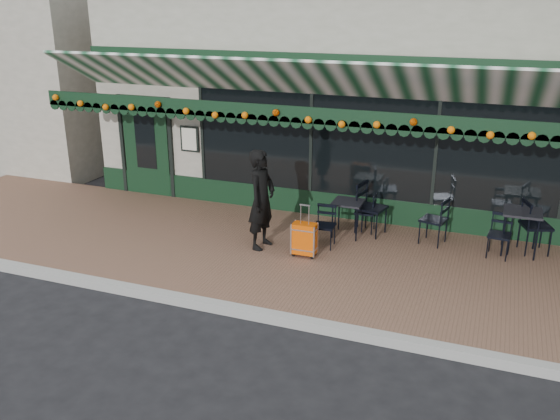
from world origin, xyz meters
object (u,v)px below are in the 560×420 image
at_px(cafe_table_a, 522,215).
at_px(chair_a_left, 434,220).
at_px(cafe_table_b, 348,205).
at_px(woman, 262,199).
at_px(chair_b_left, 365,212).
at_px(chair_a_right, 536,226).
at_px(suitcase, 304,239).
at_px(chair_a_front, 499,236).
at_px(chair_b_right, 372,209).
at_px(chair_b_front, 324,226).

distance_m(cafe_table_a, chair_a_left, 1.47).
bearing_deg(chair_a_left, cafe_table_b, -68.90).
height_order(woman, chair_b_left, woman).
bearing_deg(chair_b_left, chair_a_right, 88.14).
bearing_deg(suitcase, chair_a_front, 19.31).
bearing_deg(chair_b_right, chair_a_front, -83.89).
distance_m(suitcase, chair_b_right, 1.65).
relative_size(cafe_table_a, chair_a_front, 1.01).
bearing_deg(suitcase, woman, 170.59).
xyz_separation_m(chair_b_left, chair_b_front, (-0.51, -0.98, -0.00)).
xyz_separation_m(suitcase, chair_b_left, (0.70, 1.50, 0.07)).
xyz_separation_m(cafe_table_a, chair_b_left, (-2.72, 0.05, -0.31)).
bearing_deg(suitcase, chair_b_right, 58.44).
bearing_deg(chair_b_front, cafe_table_a, 12.77).
bearing_deg(cafe_table_a, chair_a_right, 25.22).
bearing_deg(cafe_table_a, chair_a_front, -136.14).
height_order(cafe_table_a, chair_a_right, chair_a_right).
relative_size(cafe_table_b, chair_a_front, 0.88).
bearing_deg(chair_b_left, suitcase, -28.20).
relative_size(cafe_table_b, chair_a_left, 0.77).
bearing_deg(chair_b_front, suitcase, -113.96).
distance_m(cafe_table_b, chair_a_right, 3.24).
distance_m(chair_a_left, chair_a_right, 1.70).
bearing_deg(cafe_table_a, chair_b_left, 178.93).
relative_size(chair_a_left, chair_a_front, 1.14).
distance_m(suitcase, cafe_table_b, 1.29).
distance_m(chair_b_left, chair_b_front, 1.10).
bearing_deg(chair_a_left, chair_a_front, 93.54).
relative_size(chair_a_front, chair_b_left, 1.00).
height_order(cafe_table_b, chair_b_left, chair_b_left).
bearing_deg(cafe_table_b, suitcase, -110.71).
relative_size(suitcase, chair_a_right, 0.97).
height_order(woman, chair_b_front, woman).
relative_size(cafe_table_b, chair_a_right, 0.70).
height_order(woman, chair_a_left, woman).
distance_m(woman, chair_b_front, 1.21).
distance_m(woman, cafe_table_a, 4.45).
bearing_deg(cafe_table_b, chair_a_right, 6.85).
bearing_deg(chair_a_front, chair_b_left, 176.90).
xyz_separation_m(cafe_table_a, cafe_table_b, (-2.97, -0.27, -0.09)).
relative_size(suitcase, chair_a_left, 1.06).
relative_size(woman, cafe_table_b, 2.64).
distance_m(cafe_table_a, chair_b_left, 2.73).
height_order(chair_a_right, chair_a_front, chair_a_right).
bearing_deg(chair_a_left, suitcase, -41.04).
bearing_deg(chair_b_left, cafe_table_a, 85.81).
xyz_separation_m(chair_a_right, chair_b_left, (-2.96, -0.07, -0.10)).
xyz_separation_m(cafe_table_b, chair_b_right, (0.39, 0.24, -0.10)).
height_order(woman, suitcase, woman).
height_order(chair_b_right, chair_b_front, chair_b_right).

